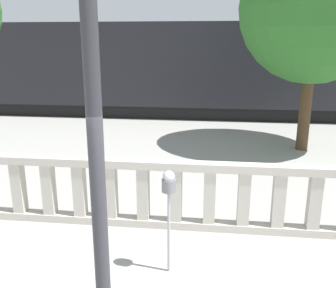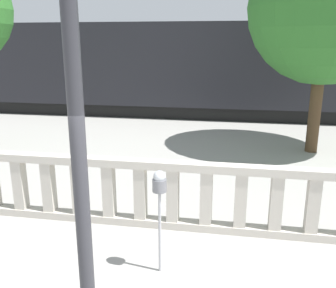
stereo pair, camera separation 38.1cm
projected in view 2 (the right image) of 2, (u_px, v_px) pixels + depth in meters
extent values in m
cube|color=#BCB5A8|center=(205.00, 226.00, 6.53)|extent=(17.17, 0.24, 0.14)
cube|color=#BCB5A8|center=(207.00, 168.00, 6.24)|extent=(17.17, 0.24, 0.14)
cube|color=#BCB5A8|center=(20.00, 184.00, 6.97)|extent=(0.20, 0.20, 0.94)
cube|color=#BCB5A8|center=(49.00, 186.00, 6.87)|extent=(0.20, 0.20, 0.94)
cube|color=#BCB5A8|center=(78.00, 189.00, 6.78)|extent=(0.20, 0.20, 0.94)
cube|color=#BCB5A8|center=(109.00, 191.00, 6.68)|extent=(0.20, 0.20, 0.94)
cube|color=#BCB5A8|center=(140.00, 193.00, 6.58)|extent=(0.20, 0.20, 0.94)
cube|color=#BCB5A8|center=(173.00, 195.00, 6.48)|extent=(0.20, 0.20, 0.94)
cube|color=#BCB5A8|center=(206.00, 198.00, 6.39)|extent=(0.20, 0.20, 0.94)
cube|color=#BCB5A8|center=(241.00, 200.00, 6.29)|extent=(0.20, 0.20, 0.94)
cube|color=#BCB5A8|center=(276.00, 203.00, 6.19)|extent=(0.20, 0.20, 0.94)
cube|color=#BCB5A8|center=(313.00, 205.00, 6.09)|extent=(0.20, 0.20, 0.94)
cylinder|color=#2D2D33|center=(74.00, 79.00, 3.58)|extent=(0.16, 0.16, 5.29)
cylinder|color=#99999E|center=(160.00, 232.00, 5.23)|extent=(0.04, 0.04, 1.23)
cylinder|color=slate|center=(160.00, 185.00, 5.04)|extent=(0.20, 0.20, 0.17)
sphere|color=#B2B7BC|center=(159.00, 176.00, 5.01)|extent=(0.17, 0.17, 0.17)
cube|color=black|center=(129.00, 107.00, 17.01)|extent=(23.08, 2.09, 0.55)
cube|color=black|center=(127.00, 63.00, 16.48)|extent=(23.55, 2.61, 3.36)
cylinder|color=#4C3823|center=(315.00, 110.00, 10.86)|extent=(0.35, 0.35, 2.50)
sphere|color=#2D6B28|center=(326.00, 7.00, 10.10)|extent=(4.19, 4.19, 4.19)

